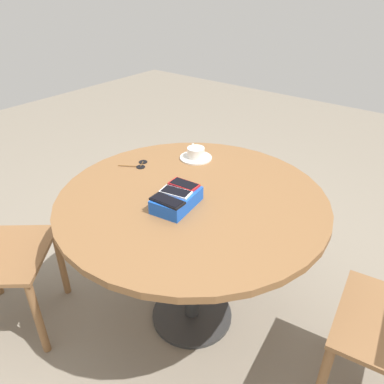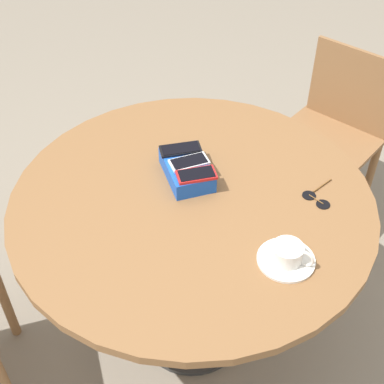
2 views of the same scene
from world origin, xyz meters
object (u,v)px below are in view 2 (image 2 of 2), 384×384
object	(u,v)px
round_table	(192,218)
sunglasses	(317,198)
phone_black	(181,149)
phone_red	(196,175)
saucer	(286,260)
chair_near_window	(329,137)
phone_white	(189,162)
phone_box	(188,169)
coffee_cup	(288,253)

from	to	relation	value
round_table	sunglasses	world-z (taller)	sunglasses
phone_black	phone_red	size ratio (longest dim) A/B	1.09
saucer	chair_near_window	size ratio (longest dim) A/B	0.20
phone_white	saucer	xyz separation A→B (m)	(0.40, 0.20, -0.06)
phone_box	phone_black	bearing A→B (deg)	-168.16
phone_red	chair_near_window	size ratio (longest dim) A/B	0.16
phone_white	saucer	world-z (taller)	phone_white
round_table	phone_box	distance (m)	0.16
phone_box	phone_black	size ratio (longest dim) A/B	1.63
sunglasses	chair_near_window	distance (m)	0.81
round_table	phone_white	xyz separation A→B (m)	(-0.10, 0.01, 0.15)
phone_red	phone_box	bearing A→B (deg)	-168.37
phone_red	chair_near_window	bearing A→B (deg)	128.74
round_table	phone_black	distance (m)	0.23
phone_black	phone_white	distance (m)	0.07
phone_box	coffee_cup	bearing A→B (deg)	27.47
phone_black	saucer	xyz separation A→B (m)	(0.47, 0.22, -0.06)
round_table	sunglasses	distance (m)	0.40
sunglasses	phone_red	bearing A→B (deg)	-106.10
phone_white	chair_near_window	xyz separation A→B (m)	(-0.50, 0.72, -0.36)
phone_white	chair_near_window	bearing A→B (deg)	124.87
phone_white	coffee_cup	xyz separation A→B (m)	(0.40, 0.21, -0.03)
saucer	coffee_cup	bearing A→B (deg)	54.44
phone_white	coffee_cup	distance (m)	0.45
round_table	sunglasses	xyz separation A→B (m)	(0.08, 0.38, 0.09)
sunglasses	chair_near_window	bearing A→B (deg)	152.75
phone_box	coffee_cup	xyz separation A→B (m)	(0.40, 0.21, 0.01)
phone_box	phone_red	size ratio (longest dim) A/B	1.77
phone_black	chair_near_window	distance (m)	0.93
round_table	phone_black	xyz separation A→B (m)	(-0.17, -0.01, 0.16)
round_table	phone_box	size ratio (longest dim) A/B	5.12
round_table	coffee_cup	xyz separation A→B (m)	(0.30, 0.21, 0.13)
phone_box	phone_red	bearing A→B (deg)	11.63
phone_box	phone_red	world-z (taller)	phone_red
round_table	chair_near_window	distance (m)	0.96
sunglasses	phone_white	bearing A→B (deg)	-114.59
phone_box	phone_white	xyz separation A→B (m)	(0.00, 0.00, 0.03)
phone_box	saucer	size ratio (longest dim) A/B	1.38
phone_box	sunglasses	bearing A→B (deg)	65.15
phone_white	phone_red	world-z (taller)	phone_red
phone_box	round_table	bearing A→B (deg)	-2.61
sunglasses	coffee_cup	bearing A→B (deg)	-36.26
sunglasses	chair_near_window	xyz separation A→B (m)	(-0.67, 0.35, -0.30)
saucer	coffee_cup	xyz separation A→B (m)	(0.00, 0.00, 0.03)
round_table	phone_black	size ratio (longest dim) A/B	8.32
phone_white	coffee_cup	bearing A→B (deg)	27.36
phone_black	phone_red	distance (m)	0.14
phone_box	phone_red	distance (m)	0.08
chair_near_window	coffee_cup	bearing A→B (deg)	-29.70
phone_box	sunglasses	distance (m)	0.42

